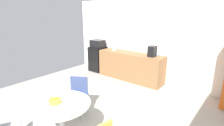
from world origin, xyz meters
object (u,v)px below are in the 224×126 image
at_px(chair_navy, 78,91).
at_px(mug_green, 114,49).
at_px(mini_fridge, 98,59).
at_px(fruit_bowl, 55,100).
at_px(mug_white, 155,55).
at_px(coffee_maker, 152,51).
at_px(microwave, 98,43).
at_px(round_table, 60,111).

xyz_separation_m(chair_navy, mug_green, (-0.94, 2.44, 0.43)).
distance_m(mini_fridge, chair_navy, 3.06).
distance_m(fruit_bowl, mug_white, 3.44).
distance_m(mug_white, mug_green, 1.49).
distance_m(chair_navy, mug_green, 2.65).
bearing_deg(coffee_maker, microwave, 180.00).
bearing_deg(mug_green, round_table, -66.30).
bearing_deg(round_table, fruit_bowl, -148.98).
xyz_separation_m(round_table, chair_navy, (-0.48, 0.79, -0.07)).
xyz_separation_m(mini_fridge, coffee_maker, (2.23, 0.00, 0.60)).
xyz_separation_m(microwave, coffee_maker, (2.23, 0.00, 0.00)).
distance_m(mini_fridge, microwave, 0.59).
xyz_separation_m(microwave, round_table, (2.24, -3.29, -0.47)).
relative_size(mini_fridge, mug_green, 7.18).
bearing_deg(mug_white, fruit_bowl, -92.28).
distance_m(round_table, fruit_bowl, 0.22).
relative_size(fruit_bowl, coffee_maker, 0.64).
height_order(mini_fridge, round_table, mini_fridge).
relative_size(round_table, mug_green, 7.86).
height_order(mini_fridge, chair_navy, mini_fridge).
bearing_deg(microwave, round_table, -55.84).
relative_size(round_table, fruit_bowl, 4.97).
height_order(round_table, chair_navy, chair_navy).
relative_size(mug_white, mug_green, 1.00).
bearing_deg(microwave, chair_navy, -54.91).
distance_m(round_table, coffee_maker, 3.33).
distance_m(microwave, chair_navy, 3.10).
height_order(fruit_bowl, coffee_maker, coffee_maker).
height_order(round_table, mug_green, mug_green).
distance_m(mini_fridge, round_table, 3.98).
xyz_separation_m(round_table, fruit_bowl, (-0.07, -0.04, 0.20)).
bearing_deg(fruit_bowl, chair_navy, 115.95).
bearing_deg(mug_green, mug_white, 5.77).
bearing_deg(chair_navy, mini_fridge, 125.09).
relative_size(round_table, chair_navy, 1.22).
distance_m(mini_fridge, mug_white, 2.35).
height_order(mini_fridge, mug_white, mug_white).
distance_m(mug_green, coffee_maker, 1.43).
bearing_deg(microwave, coffee_maker, 0.00).
xyz_separation_m(microwave, mug_white, (2.30, 0.09, -0.11)).
height_order(chair_navy, coffee_maker, coffee_maker).
relative_size(microwave, fruit_bowl, 2.35).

